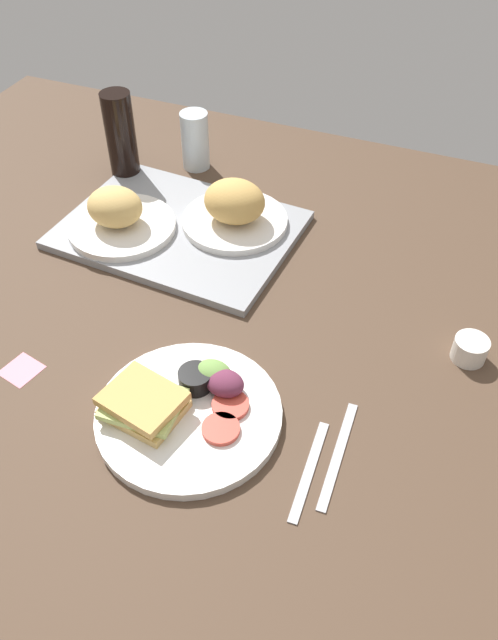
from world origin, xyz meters
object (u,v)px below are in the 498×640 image
object	(u,v)px
soda_bottle	(121,137)
plate_with_salad	(183,406)
bread_plate_near	(118,216)
fork	(309,470)
serving_tray	(179,230)
sticky_note	(22,370)
knife	(338,454)
drinking_glass	(195,141)
bread_plate_far	(235,209)
espresso_cup	(470,349)

from	to	relation	value
soda_bottle	plate_with_salad	bearing A→B (deg)	-53.13
bread_plate_near	fork	xyz separation A→B (cm)	(51.90, -37.71, -4.51)
serving_tray	sticky_note	distance (cm)	42.95
soda_bottle	knife	xyz separation A→B (cm)	(64.75, -53.20, -9.51)
serving_tray	fork	bearing A→B (deg)	-45.90
sticky_note	fork	bearing A→B (deg)	-0.52
drinking_glass	knife	world-z (taller)	drinking_glass
serving_tray	bread_plate_near	world-z (taller)	bread_plate_near
soda_bottle	fork	size ratio (longest dim) A/B	1.15
serving_tray	fork	size ratio (longest dim) A/B	2.65
bread_plate_near	fork	size ratio (longest dim) A/B	1.25
bread_plate_far	drinking_glass	size ratio (longest dim) A/B	1.63
drinking_glass	espresso_cup	xyz separation A→B (cm)	(66.42, -37.06, -4.46)
serving_tray	bread_plate_near	size ratio (longest dim) A/B	2.12
bread_plate_far	soda_bottle	bearing A→B (deg)	162.50
serving_tray	soda_bottle	distance (cm)	26.47
serving_tray	sticky_note	xyz separation A→B (cm)	(-7.27, -42.33, -0.74)
bread_plate_near	soda_bottle	world-z (taller)	soda_bottle
soda_bottle	sticky_note	world-z (taller)	soda_bottle
bread_plate_far	knife	bearing A→B (deg)	-51.77
soda_bottle	fork	xyz separation A→B (cm)	(61.75, -57.20, -9.51)
bread_plate_far	espresso_cup	xyz separation A→B (cm)	(48.68, -17.59, -3.34)
soda_bottle	drinking_glass	bearing A→B (deg)	37.98
plate_with_salad	soda_bottle	xyz separation A→B (cm)	(-41.08, 54.78, 8.03)
espresso_cup	soda_bottle	bearing A→B (deg)	161.03
plate_with_salad	sticky_note	world-z (taller)	plate_with_salad
espresso_cup	drinking_glass	bearing A→B (deg)	150.84
bread_plate_far	espresso_cup	world-z (taller)	bread_plate_far
espresso_cup	sticky_note	bearing A→B (deg)	-155.88
plate_with_salad	espresso_cup	size ratio (longest dim) A/B	4.98
plate_with_salad	fork	distance (cm)	20.86
sticky_note	soda_bottle	bearing A→B (deg)	102.94
bread_plate_far	fork	distance (cm)	57.24
knife	espresso_cup	bearing A→B (deg)	-31.04
drinking_glass	soda_bottle	xyz separation A→B (cm)	(-12.65, -9.88, 3.30)
bread_plate_far	drinking_glass	bearing A→B (deg)	132.35
fork	knife	xyz separation A→B (cm)	(3.00, 4.00, 0.00)
serving_tray	sticky_note	size ratio (longest dim) A/B	8.04
bread_plate_near	bread_plate_far	size ratio (longest dim) A/B	1.01
drinking_glass	knife	size ratio (longest dim) A/B	0.68
bread_plate_near	soda_bottle	bearing A→B (deg)	116.81
plate_with_salad	serving_tray	bearing A→B (deg)	117.24
plate_with_salad	drinking_glass	distance (cm)	70.79
serving_tray	soda_bottle	world-z (taller)	soda_bottle
serving_tray	bread_plate_far	world-z (taller)	bread_plate_far
espresso_cup	bread_plate_far	bearing A→B (deg)	160.13
fork	knife	world-z (taller)	same
bread_plate_far	knife	distance (cm)	55.75
bread_plate_far	soda_bottle	xyz separation A→B (cm)	(-30.39, 9.59, 4.42)
espresso_cup	knife	size ratio (longest dim) A/B	0.29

